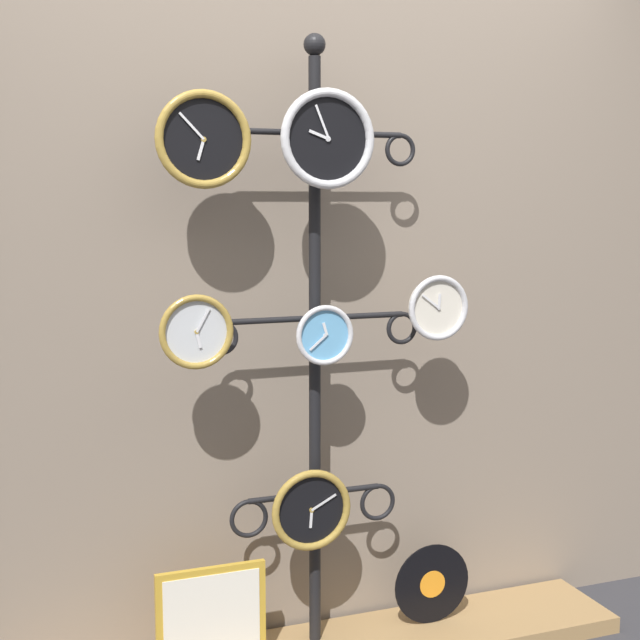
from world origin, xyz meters
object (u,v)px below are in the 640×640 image
at_px(display_stand, 315,467).
at_px(vinyl_record, 432,584).
at_px(clock_middle_right, 438,308).
at_px(picture_frame, 212,618).
at_px(clock_top_center, 328,139).
at_px(clock_middle_left, 196,332).
at_px(clock_middle_center, 325,335).
at_px(clock_top_left, 203,139).
at_px(clock_bottom_center, 311,510).

bearing_deg(display_stand, vinyl_record, -4.46).
distance_m(clock_middle_right, picture_frame, 1.26).
relative_size(display_stand, vinyl_record, 7.18).
relative_size(clock_top_center, clock_middle_left, 1.35).
bearing_deg(clock_middle_right, clock_middle_left, -179.68).
relative_size(clock_middle_left, vinyl_record, 0.79).
bearing_deg(vinyl_record, clock_top_center, -169.32).
relative_size(display_stand, clock_middle_left, 9.10).
bearing_deg(display_stand, picture_frame, -169.18).
bearing_deg(clock_middle_center, clock_top_center, -89.84).
bearing_deg(display_stand, clock_middle_center, -89.07).
bearing_deg(clock_middle_right, display_stand, 166.09).
relative_size(clock_middle_left, picture_frame, 0.64).
relative_size(clock_top_left, picture_frame, 0.82).
bearing_deg(clock_bottom_center, vinyl_record, 5.24).
bearing_deg(clock_bottom_center, picture_frame, 179.20).
xyz_separation_m(clock_top_center, vinyl_record, (0.43, 0.08, -1.55)).
xyz_separation_m(clock_middle_center, clock_bottom_center, (-0.04, 0.01, -0.58)).
bearing_deg(picture_frame, clock_top_center, -6.36).
bearing_deg(clock_middle_center, display_stand, 90.93).
bearing_deg(picture_frame, display_stand, 10.82).
height_order(clock_middle_center, vinyl_record, clock_middle_center).
height_order(clock_middle_right, picture_frame, clock_middle_right).
bearing_deg(clock_middle_center, clock_bottom_center, 166.01).
height_order(clock_middle_left, vinyl_record, clock_middle_left).
relative_size(clock_middle_right, vinyl_record, 0.76).
relative_size(clock_middle_left, clock_middle_center, 1.17).
distance_m(clock_top_center, clock_middle_center, 0.62).
height_order(clock_top_center, clock_bottom_center, clock_top_center).
xyz_separation_m(clock_middle_right, picture_frame, (-0.79, 0.03, -0.98)).
relative_size(clock_top_left, clock_middle_center, 1.50).
distance_m(clock_middle_left, picture_frame, 0.94).
bearing_deg(vinyl_record, clock_top_left, -176.66).
height_order(clock_bottom_center, vinyl_record, clock_bottom_center).
distance_m(display_stand, clock_top_center, 1.09).
xyz_separation_m(clock_middle_left, clock_middle_right, (0.83, 0.00, 0.04)).
height_order(clock_top_left, picture_frame, clock_top_left).
distance_m(display_stand, clock_top_left, 1.15).
height_order(display_stand, clock_top_center, display_stand).
relative_size(display_stand, clock_bottom_center, 7.61).
xyz_separation_m(display_stand, clock_middle_right, (0.40, -0.10, 0.54)).
bearing_deg(clock_bottom_center, display_stand, 61.48).
xyz_separation_m(clock_top_left, vinyl_record, (0.82, 0.05, -1.54)).
bearing_deg(vinyl_record, clock_middle_center, -172.81).
bearing_deg(clock_top_left, clock_middle_left, -148.96).
distance_m(display_stand, clock_middle_left, 0.66).
height_order(clock_top_left, clock_middle_right, clock_top_left).
bearing_deg(clock_middle_right, clock_bottom_center, 177.16).
height_order(clock_top_left, clock_bottom_center, clock_top_left).
bearing_deg(clock_middle_left, vinyl_record, 4.70).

